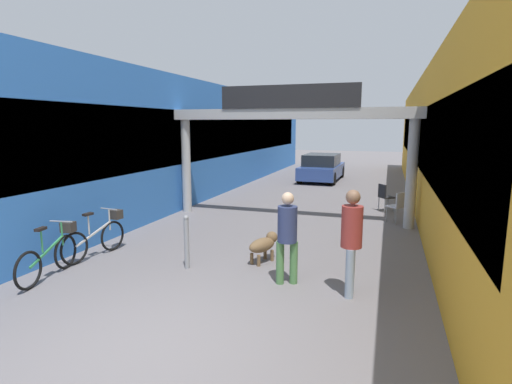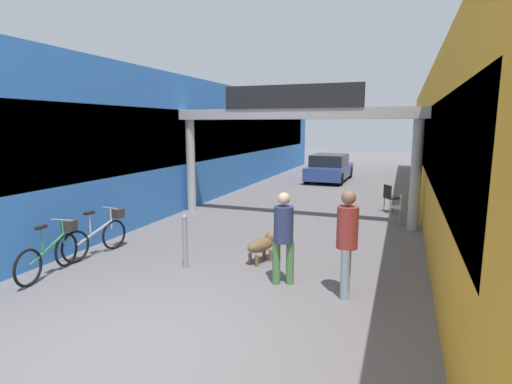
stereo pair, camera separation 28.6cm
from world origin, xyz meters
The scene contains 13 objects.
ground_plane centered at (0.00, 0.00, 0.00)m, with size 80.00×80.00×0.00m, color slate.
storefront_left centered at (-5.09, 11.00, 2.15)m, with size 3.00×26.00×4.31m.
storefront_right centered at (5.09, 11.00, 2.15)m, with size 3.00×26.00×4.31m.
arcade_sign_gateway centered at (0.00, 7.28, 2.71)m, with size 7.40×0.47×3.87m.
pedestrian_with_dog centered at (1.15, 2.54, 0.93)m, with size 0.44×0.44×1.63m.
pedestrian_companion centered at (2.24, 2.39, 1.01)m, with size 0.35×0.39×1.76m.
dog_on_leash centered at (0.43, 3.49, 0.37)m, with size 0.56×0.83×0.58m.
bicycle_green_nearest centered at (-3.05, 1.51, 0.44)m, with size 0.47×1.67×0.98m.
bicycle_silver_second centered at (-3.03, 2.74, 0.44)m, with size 0.46×1.68×0.98m.
bollard_post_metal centered at (-0.88, 2.66, 0.54)m, with size 0.10×0.10×1.06m.
cafe_chair_aluminium_nearer centered at (3.07, 7.80, 0.54)m, with size 0.57×0.57×0.89m.
cafe_chair_black_farther centered at (2.69, 9.29, 0.54)m, with size 0.56×0.56×0.89m.
parked_car_blue centered at (-0.41, 15.96, 0.64)m, with size 1.86×4.03×1.33m.
Camera 2 is at (3.01, -3.88, 2.77)m, focal length 28.00 mm.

